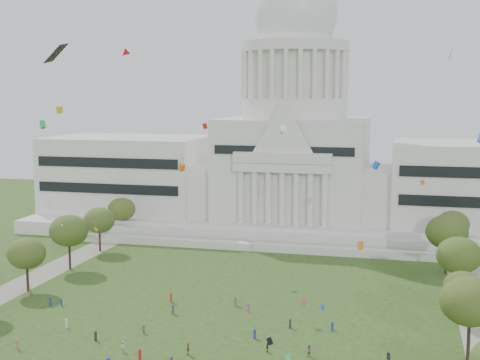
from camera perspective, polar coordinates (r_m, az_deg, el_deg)
name	(u,v)px	position (r m, az deg, el deg)	size (l,w,h in m)	color
capitol	(294,158)	(206.93, 4.62, 1.92)	(160.00, 64.50, 91.30)	silver
path_left	(1,295)	(150.85, -19.70, -9.21)	(8.00, 160.00, 0.04)	gray
row_tree_r_2	(470,302)	(112.37, 19.06, -9.78)	(9.55, 9.55, 13.58)	black
row_tree_l_3	(26,254)	(149.87, -17.76, -6.00)	(8.12, 8.12, 11.55)	black
row_tree_r_3	(463,287)	(129.41, 18.47, -8.67)	(7.01, 7.01, 9.98)	black
row_tree_l_4	(69,231)	(165.21, -14.40, -4.22)	(9.29, 9.29, 13.21)	black
row_tree_r_4	(459,255)	(143.90, 18.18, -6.13)	(9.19, 9.19, 13.06)	black
row_tree_l_5	(99,220)	(182.11, -11.92, -3.38)	(8.33, 8.33, 11.85)	black
row_tree_r_5	(447,232)	(163.32, 17.25, -4.27)	(9.82, 9.82, 13.96)	black
row_tree_l_6	(122,209)	(198.97, -10.07, -2.47)	(8.19, 8.19, 11.64)	black
row_tree_r_6	(453,224)	(181.32, 17.71, -3.60)	(8.42, 8.42, 11.97)	black
person_0	(388,358)	(110.38, 12.55, -14.62)	(0.98, 0.64, 2.00)	#26262B
person_2	(310,351)	(111.34, 5.96, -14.28)	(0.97, 0.60, 2.00)	#994C8C
person_4	(188,349)	(111.76, -4.46, -14.17)	(1.19, 0.65, 2.03)	olive
person_8	(123,347)	(114.33, -9.97, -13.83)	(0.85, 0.53, 1.75)	silver
person_10	(267,347)	(112.67, 2.34, -14.09)	(0.93, 0.51, 1.59)	#26262B
distant_crowd	(120,327)	(122.96, -10.17, -12.28)	(64.25, 41.85, 1.94)	#B21E1E
kite_swarm	(219,163)	(102.48, -1.80, 1.43)	(90.50, 107.19, 63.16)	orange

